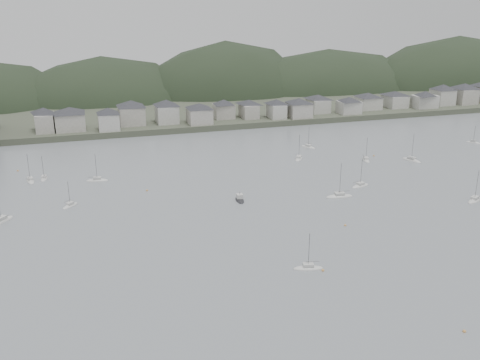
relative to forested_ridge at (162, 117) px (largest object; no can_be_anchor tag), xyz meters
name	(u,v)px	position (x,y,z in m)	size (l,w,h in m)	color
ground	(346,316)	(-4.83, -269.40, 11.28)	(900.00, 900.00, 0.00)	slate
far_shore_land	(149,92)	(-4.83, 25.60, 12.78)	(900.00, 250.00, 3.00)	#383D2D
forested_ridge	(162,117)	(0.00, 0.00, 0.00)	(851.55, 103.94, 102.57)	black
waterfront_town	(270,106)	(45.75, -86.06, 19.95)	(451.48, 28.46, 12.92)	gray
moored_fleet	(208,212)	(-18.38, -204.42, 11.46)	(261.13, 154.41, 12.75)	beige
motor_launch_far	(240,199)	(-5.91, -197.46, 11.58)	(3.18, 7.33, 3.72)	black
mooring_buoys	(269,212)	(-0.17, -210.12, 11.43)	(172.00, 140.45, 0.70)	#C88B42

